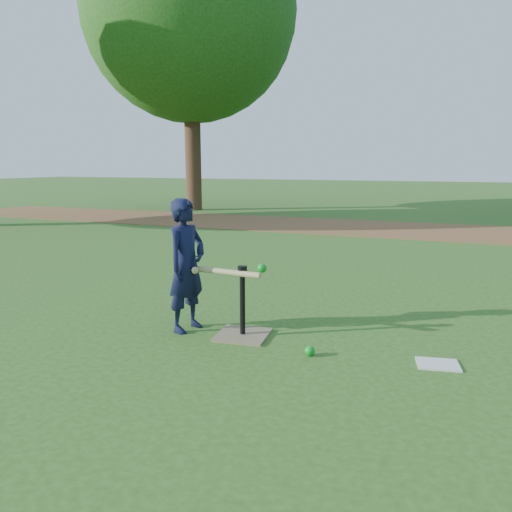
% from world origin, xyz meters
% --- Properties ---
extents(ground, '(80.00, 80.00, 0.00)m').
position_xyz_m(ground, '(0.00, 0.00, 0.00)').
color(ground, '#285116').
rests_on(ground, ground).
extents(dirt_strip, '(24.00, 3.00, 0.01)m').
position_xyz_m(dirt_strip, '(0.00, 7.50, 0.01)').
color(dirt_strip, brown).
rests_on(dirt_strip, ground).
extents(child, '(0.35, 0.47, 1.17)m').
position_xyz_m(child, '(-0.25, -0.28, 0.58)').
color(child, black).
rests_on(child, ground).
extents(wiffle_ball_ground, '(0.08, 0.08, 0.08)m').
position_xyz_m(wiffle_ball_ground, '(0.93, -0.46, 0.04)').
color(wiffle_ball_ground, '#0D8F1F').
rests_on(wiffle_ball_ground, ground).
extents(clipboard, '(0.34, 0.29, 0.01)m').
position_xyz_m(clipboard, '(1.86, -0.27, 0.01)').
color(clipboard, silver).
rests_on(clipboard, ground).
extents(batting_tee, '(0.48, 0.48, 0.61)m').
position_xyz_m(batting_tee, '(0.27, -0.25, 0.11)').
color(batting_tee, '#77684C').
rests_on(batting_tee, ground).
extents(swing_action, '(0.64, 0.20, 0.11)m').
position_xyz_m(swing_action, '(0.17, -0.26, 0.56)').
color(swing_action, tan).
rests_on(swing_action, ground).
extents(tree_left, '(6.40, 6.40, 9.08)m').
position_xyz_m(tree_left, '(-6.00, 10.00, 5.87)').
color(tree_left, '#382316').
rests_on(tree_left, ground).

